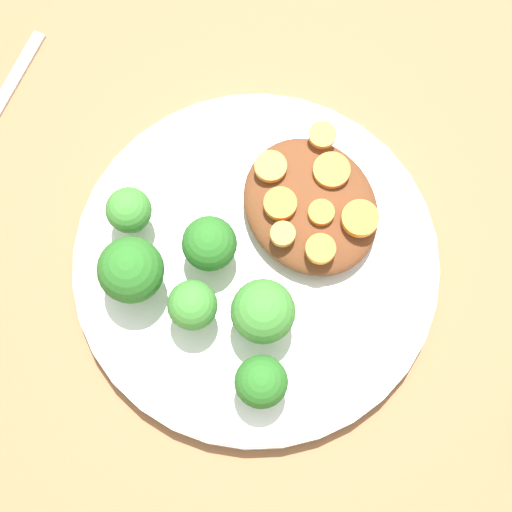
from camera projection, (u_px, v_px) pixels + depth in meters
name	position (u px, v px, depth m)	size (l,w,h in m)	color
ground_plane	(256.00, 268.00, 0.66)	(4.00, 4.00, 0.00)	#8C603D
plate	(256.00, 264.00, 0.64)	(0.27, 0.27, 0.02)	white
stew_mound	(311.00, 206.00, 0.63)	(0.11, 0.10, 0.03)	brown
broccoli_floret_0	(129.00, 211.00, 0.61)	(0.03, 0.03, 0.05)	#759E51
broccoli_floret_1	(193.00, 306.00, 0.59)	(0.04, 0.04, 0.05)	#7FA85B
broccoli_floret_2	(261.00, 382.00, 0.58)	(0.04, 0.04, 0.05)	#759E51
broccoli_floret_3	(263.00, 312.00, 0.59)	(0.05, 0.05, 0.06)	#7FA85B
broccoli_floret_4	(210.00, 244.00, 0.61)	(0.04, 0.04, 0.05)	#759E51
broccoli_floret_5	(131.00, 270.00, 0.60)	(0.05, 0.05, 0.06)	#7FA85B
carrot_slice_0	(320.00, 249.00, 0.60)	(0.02, 0.02, 0.01)	orange
carrot_slice_1	(331.00, 170.00, 0.62)	(0.03, 0.03, 0.01)	orange
carrot_slice_2	(271.00, 167.00, 0.62)	(0.02, 0.02, 0.01)	orange
carrot_slice_3	(284.00, 236.00, 0.61)	(0.02, 0.02, 0.01)	orange
carrot_slice_4	(323.00, 215.00, 0.61)	(0.02, 0.02, 0.01)	orange
carrot_slice_5	(360.00, 218.00, 0.61)	(0.03, 0.03, 0.01)	orange
carrot_slice_6	(322.00, 135.00, 0.63)	(0.02, 0.02, 0.00)	orange
carrot_slice_7	(280.00, 204.00, 0.61)	(0.02, 0.02, 0.01)	orange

